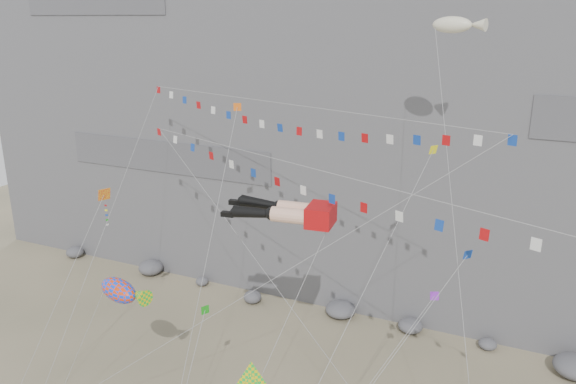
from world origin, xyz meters
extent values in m
cube|color=slate|center=(0.00, 32.00, 25.00)|extent=(80.00, 28.00, 50.00)
cube|color=#B40B0E|center=(2.66, 4.86, 13.53)|extent=(1.72, 2.20, 1.21)
cylinder|color=#F9BA9B|center=(0.98, 4.06, 13.53)|extent=(2.14, 1.12, 0.89)
sphere|color=black|center=(-0.04, 3.94, 13.53)|extent=(0.82, 0.82, 0.82)
cone|color=black|center=(-1.24, 3.80, 13.46)|extent=(2.51, 1.02, 0.83)
cube|color=black|center=(-2.85, 3.61, 13.19)|extent=(0.83, 0.44, 0.30)
cylinder|color=#F9BA9B|center=(0.84, 5.26, 13.53)|extent=(2.14, 1.12, 0.89)
sphere|color=black|center=(-0.18, 5.14, 13.53)|extent=(0.82, 0.82, 0.82)
cone|color=black|center=(-1.38, 5.00, 13.65)|extent=(2.53, 1.02, 0.89)
cube|color=black|center=(-2.99, 4.81, 13.56)|extent=(0.83, 0.44, 0.30)
cylinder|color=gray|center=(1.71, -1.67, 6.79)|extent=(0.03, 0.03, 18.88)
cylinder|color=gray|center=(-7.36, 2.85, 9.56)|extent=(0.03, 0.03, 26.17)
cylinder|color=gray|center=(7.56, 1.86, 8.16)|extent=(0.03, 0.03, 20.03)
cylinder|color=gray|center=(-13.26, -0.91, 6.70)|extent=(0.03, 0.03, 15.87)
cylinder|color=gray|center=(-10.37, -1.71, 4.45)|extent=(0.03, 0.03, 10.12)
cylinder|color=gray|center=(11.10, 4.29, 12.07)|extent=(0.03, 0.03, 28.87)
cylinder|color=gray|center=(-3.49, 1.45, 9.46)|extent=(0.03, 0.03, 23.51)
cylinder|color=gray|center=(5.51, 1.28, 8.58)|extent=(0.03, 0.03, 23.35)
camera|label=1|loc=(13.65, -23.85, 24.47)|focal=35.00mm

